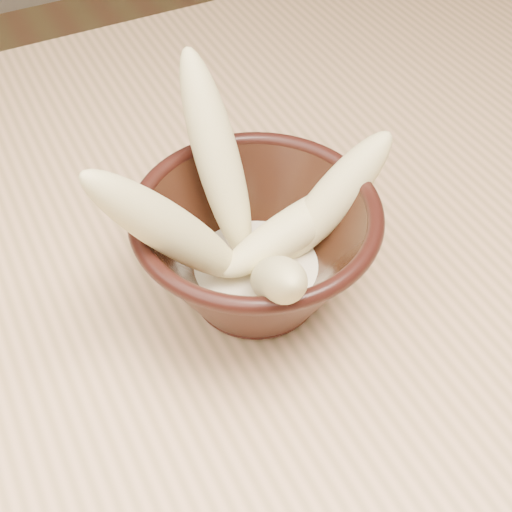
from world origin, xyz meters
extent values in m
cube|color=tan|center=(0.00, 0.00, 0.73)|extent=(1.20, 0.80, 0.04)
cylinder|color=tan|center=(0.54, 0.34, 0.35)|extent=(0.05, 0.05, 0.71)
cylinder|color=black|center=(-0.19, -0.06, 0.76)|extent=(0.08, 0.08, 0.01)
cylinder|color=black|center=(-0.19, -0.06, 0.77)|extent=(0.08, 0.08, 0.01)
torus|color=black|center=(-0.19, -0.06, 0.84)|extent=(0.18, 0.18, 0.01)
cylinder|color=beige|center=(-0.19, -0.06, 0.78)|extent=(0.10, 0.10, 0.01)
ellipsoid|color=#DACE81|center=(-0.19, 0.00, 0.85)|extent=(0.03, 0.11, 0.15)
ellipsoid|color=#DACE81|center=(-0.25, -0.06, 0.85)|extent=(0.12, 0.04, 0.15)
ellipsoid|color=#DACE81|center=(-0.12, -0.06, 0.83)|extent=(0.11, 0.04, 0.11)
ellipsoid|color=#DACE81|center=(-0.15, -0.06, 0.81)|extent=(0.15, 0.06, 0.05)
ellipsoid|color=#DACE81|center=(-0.20, -0.11, 0.83)|extent=(0.06, 0.11, 0.11)
camera|label=1|loc=(-0.35, -0.38, 1.18)|focal=50.00mm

